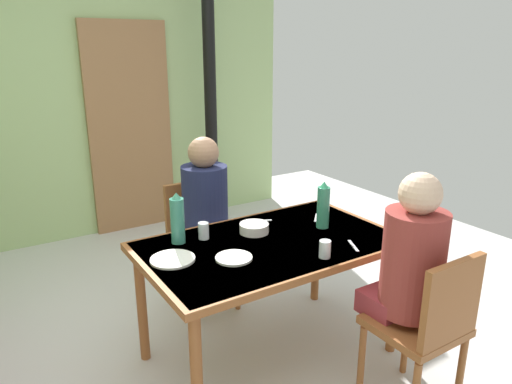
{
  "coord_description": "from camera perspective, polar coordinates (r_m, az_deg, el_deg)",
  "views": [
    {
      "loc": [
        -0.97,
        -1.98,
        1.77
      ],
      "look_at": [
        0.4,
        0.17,
        0.98
      ],
      "focal_mm": 33.08,
      "sensor_mm": 36.0,
      "label": 1
    }
  ],
  "objects": [
    {
      "name": "dinner_plate_near_left",
      "position": [
        2.43,
        -2.69,
        -7.95
      ],
      "size": [
        0.19,
        0.19,
        0.01
      ],
      "primitive_type": "cylinder",
      "color": "white",
      "rests_on": "dining_table"
    },
    {
      "name": "cutlery_knife_near",
      "position": [
        3.01,
        7.29,
        -3.09
      ],
      "size": [
        0.11,
        0.12,
        0.0
      ],
      "primitive_type": "cube",
      "rotation": [
        0.0,
        0.0,
        3.96
      ],
      "color": "silver",
      "rests_on": "dining_table"
    },
    {
      "name": "water_bottle_green_near",
      "position": [
        2.61,
        -9.48,
        -3.27
      ],
      "size": [
        0.08,
        0.08,
        0.29
      ],
      "color": "#388772",
      "rests_on": "dining_table"
    },
    {
      "name": "wall_back",
      "position": [
        4.67,
        -20.62,
        9.87
      ],
      "size": [
        4.23,
        0.1,
        2.51
      ],
      "primitive_type": "cube",
      "color": "#A8C884",
      "rests_on": "ground_plane"
    },
    {
      "name": "cutlery_knife_far",
      "position": [
        2.63,
        11.69,
        -6.39
      ],
      "size": [
        0.08,
        0.14,
        0.0
      ],
      "primitive_type": "cube",
      "rotation": [
        0.0,
        0.0,
        1.13
      ],
      "color": "silver",
      "rests_on": "dining_table"
    },
    {
      "name": "chair_far_diner",
      "position": [
        3.32,
        -6.97,
        -5.38
      ],
      "size": [
        0.4,
        0.4,
        0.87
      ],
      "rotation": [
        0.0,
        0.0,
        3.14
      ],
      "color": "brown",
      "rests_on": "ground_plane"
    },
    {
      "name": "drinking_glass_by_far_diner",
      "position": [
        2.67,
        -6.36,
        -4.67
      ],
      "size": [
        0.06,
        0.06,
        0.09
      ],
      "primitive_type": "cylinder",
      "color": "silver",
      "rests_on": "dining_table"
    },
    {
      "name": "door_wooden",
      "position": [
        4.74,
        -14.95,
        7.35
      ],
      "size": [
        0.8,
        0.05,
        2.0
      ],
      "primitive_type": "cube",
      "color": "#996B44",
      "rests_on": "ground_plane"
    },
    {
      "name": "water_bottle_green_far",
      "position": [
        2.82,
        8.13,
        -1.69
      ],
      "size": [
        0.07,
        0.07,
        0.28
      ],
      "color": "#348A67",
      "rests_on": "dining_table"
    },
    {
      "name": "dining_table",
      "position": [
        2.66,
        1.75,
        -7.44
      ],
      "size": [
        1.42,
        0.86,
        0.73
      ],
      "color": "brown",
      "rests_on": "ground_plane"
    },
    {
      "name": "ground_plane",
      "position": [
        2.83,
        -5.36,
        -21.57
      ],
      "size": [
        6.67,
        6.67,
        0.0
      ],
      "primitive_type": "plane",
      "color": "silver"
    },
    {
      "name": "chair_near_diner",
      "position": [
        2.47,
        20.07,
        -14.79
      ],
      "size": [
        0.4,
        0.4,
        0.87
      ],
      "color": "brown",
      "rests_on": "ground_plane"
    },
    {
      "name": "person_far_diner",
      "position": [
        3.1,
        -6.06,
        -1.37
      ],
      "size": [
        0.3,
        0.37,
        0.77
      ],
      "rotation": [
        0.0,
        0.0,
        3.14
      ],
      "color": "#1F254A",
      "rests_on": "ground_plane"
    },
    {
      "name": "person_near_diner",
      "position": [
        2.41,
        18.21,
        -7.78
      ],
      "size": [
        0.3,
        0.37,
        0.77
      ],
      "color": "maroon",
      "rests_on": "ground_plane"
    },
    {
      "name": "dinner_plate_near_right",
      "position": [
        2.45,
        -10.04,
        -8.0
      ],
      "size": [
        0.23,
        0.23,
        0.01
      ],
      "primitive_type": "cylinder",
      "color": "white",
      "rests_on": "dining_table"
    },
    {
      "name": "serving_bowl_center",
      "position": [
        2.75,
        -0.23,
        -4.38
      ],
      "size": [
        0.17,
        0.17,
        0.05
      ],
      "primitive_type": "cylinder",
      "color": "silver",
      "rests_on": "dining_table"
    },
    {
      "name": "cutlery_fork_near",
      "position": [
        2.93,
        0.48,
        -3.49
      ],
      "size": [
        0.14,
        0.08,
        0.0
      ],
      "primitive_type": "cube",
      "rotation": [
        0.0,
        0.0,
        2.71
      ],
      "color": "silver",
      "rests_on": "dining_table"
    },
    {
      "name": "stove_pipe_column",
      "position": [
        4.74,
        -5.53,
        10.96
      ],
      "size": [
        0.12,
        0.12,
        2.51
      ],
      "primitive_type": "cylinder",
      "color": "black",
      "rests_on": "ground_plane"
    },
    {
      "name": "drinking_glass_by_near_diner",
      "position": [
        2.45,
        8.34,
        -6.85
      ],
      "size": [
        0.06,
        0.06,
        0.09
      ],
      "primitive_type": "cylinder",
      "color": "silver",
      "rests_on": "dining_table"
    }
  ]
}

